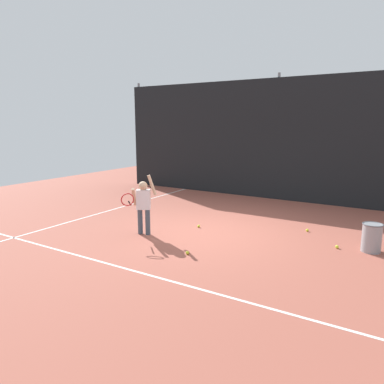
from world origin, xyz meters
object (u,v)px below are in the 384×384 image
tennis_ball_3 (187,253)px  ball_hopper (372,237)px  tennis_ball_4 (307,230)px  tennis_ball_1 (337,247)px  tennis_player (143,203)px  tennis_ball_0 (199,226)px

tennis_ball_3 → ball_hopper: bearing=34.1°
tennis_ball_3 → tennis_ball_4: same height
tennis_ball_1 → tennis_ball_4: same height
ball_hopper → tennis_ball_3: ball_hopper is taller
tennis_player → tennis_ball_0: 1.53m
tennis_ball_4 → tennis_ball_3: bearing=-120.5°
tennis_player → tennis_ball_1: (3.89, 1.30, -0.69)m
tennis_player → tennis_ball_4: tennis_player is taller
tennis_player → tennis_ball_1: tennis_player is taller
tennis_ball_1 → tennis_player: bearing=-161.5°
tennis_player → tennis_ball_0: tennis_player is taller
tennis_player → tennis_ball_3: (1.51, -0.55, -0.69)m
tennis_player → ball_hopper: (4.47, 1.46, -0.44)m
tennis_player → tennis_ball_3: bearing=-49.9°
tennis_player → tennis_ball_0: bearing=25.0°
ball_hopper → tennis_ball_4: (-1.38, 0.69, -0.26)m
tennis_ball_0 → tennis_ball_4: (2.31, 1.02, 0.00)m
tennis_ball_4 → tennis_ball_1: bearing=-46.8°
ball_hopper → tennis_player: bearing=-162.0°
tennis_player → tennis_ball_3: 1.75m
tennis_ball_0 → tennis_player: bearing=-125.0°
tennis_ball_1 → tennis_ball_3: (-2.37, -1.85, 0.00)m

